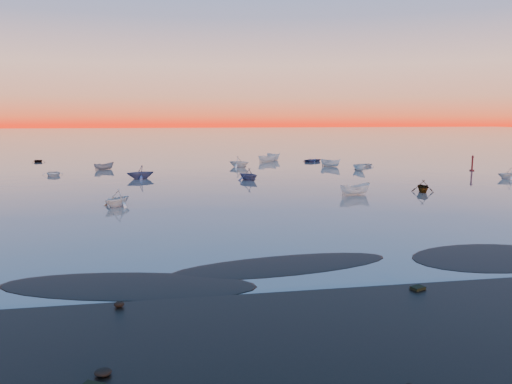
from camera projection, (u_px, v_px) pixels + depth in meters
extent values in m
plane|color=#635A52|center=(194.00, 154.00, 126.98)|extent=(600.00, 600.00, 0.00)
imported|color=white|center=(355.00, 195.00, 59.67)|extent=(2.52, 4.38, 1.42)
imported|color=#3A4470|center=(248.00, 180.00, 73.91)|extent=(4.17, 3.64, 1.35)
cylinder|color=#490F10|center=(472.00, 170.00, 86.58)|extent=(0.80, 0.80, 0.27)
cylinder|color=#490F10|center=(472.00, 164.00, 86.41)|extent=(0.29, 0.29, 2.32)
cone|color=#490F10|center=(473.00, 156.00, 86.20)|extent=(0.54, 0.54, 0.45)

